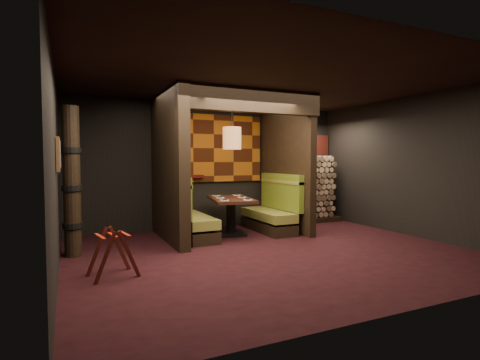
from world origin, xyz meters
name	(u,v)px	position (x,y,z in m)	size (l,w,h in m)	color
floor	(272,252)	(0.00, 0.00, -0.01)	(6.50, 5.50, 0.02)	black
ceiling	(273,80)	(0.00, 0.00, 2.86)	(6.50, 5.50, 0.02)	black
wall_back	(214,165)	(0.00, 2.76, 1.43)	(6.50, 0.02, 2.85)	black
wall_front	(411,172)	(0.00, -2.76, 1.43)	(6.50, 0.02, 2.85)	black
wall_left	(55,169)	(-3.26, 0.00, 1.43)	(0.02, 5.50, 2.85)	black
wall_right	(412,166)	(3.26, 0.00, 1.43)	(0.02, 5.50, 2.85)	black
partition_left	(168,166)	(-1.35, 1.65, 1.43)	(0.20, 2.20, 2.85)	black
partition_right	(285,165)	(1.30, 1.70, 1.43)	(0.15, 2.10, 2.85)	black
header_beam	(253,100)	(-0.02, 0.70, 2.63)	(2.85, 0.18, 0.44)	black
tapa_back_panel	(213,148)	(-0.02, 2.71, 1.82)	(2.40, 0.06, 1.55)	#A55411
tapa_side_panel	(172,145)	(-1.23, 1.82, 1.85)	(0.04, 1.85, 1.45)	#A55411
lacquer_shelf	(191,176)	(-0.60, 2.65, 1.18)	(0.60, 0.12, 0.07)	#501010
booth_bench_left	(188,218)	(-0.96, 1.65, 0.40)	(0.68, 1.60, 1.14)	black
booth_bench_right	(272,212)	(0.93, 1.65, 0.40)	(0.68, 1.60, 1.14)	black
dining_table	(231,209)	(-0.06, 1.60, 0.53)	(1.07, 1.59, 0.77)	black
place_settings	(231,197)	(-0.06, 1.60, 0.78)	(0.83, 1.25, 0.03)	white
pendant_lamp	(232,138)	(-0.06, 1.55, 1.99)	(0.38, 0.38, 1.09)	#9A5E35
framed_picture	(58,154)	(-3.22, 0.10, 1.62)	(0.05, 0.36, 0.46)	olive
luggage_rack	(113,251)	(-2.59, -0.27, 0.34)	(0.70, 0.55, 0.68)	#42120C
totem_column	(72,183)	(-3.05, 1.10, 1.19)	(0.31, 0.31, 2.40)	black
firewood_stack	(305,189)	(2.29, 2.35, 0.82)	(1.73, 0.70, 1.64)	black
mosaic_header	(298,146)	(2.29, 2.68, 1.92)	(1.83, 0.10, 0.56)	maroon
bay_front_post	(283,165)	(1.39, 1.96, 1.43)	(0.08, 0.08, 2.85)	black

